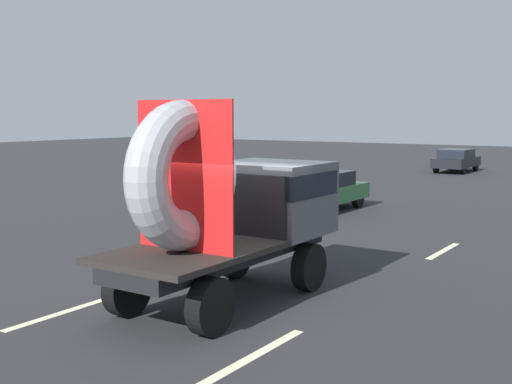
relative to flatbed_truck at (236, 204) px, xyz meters
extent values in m
plane|color=#28282B|center=(-0.04, -0.35, -1.68)|extent=(120.00, 120.00, 0.00)
cylinder|color=black|center=(-0.85, 1.13, -1.24)|extent=(0.28, 0.88, 0.88)
cylinder|color=black|center=(0.85, 1.13, -1.24)|extent=(0.28, 0.88, 0.88)
cylinder|color=black|center=(-0.85, -1.85, -1.24)|extent=(0.28, 0.88, 0.88)
cylinder|color=black|center=(0.85, -1.85, -1.24)|extent=(0.28, 0.88, 0.88)
cube|color=black|center=(0.00, -0.37, -0.81)|extent=(1.30, 4.76, 0.25)
cube|color=#4C5156|center=(0.00, 1.13, -0.01)|extent=(2.00, 1.77, 1.35)
cube|color=black|center=(0.00, 1.08, 0.29)|extent=(2.02, 1.69, 0.44)
cube|color=black|center=(0.00, -1.26, -0.63)|extent=(2.00, 2.99, 0.10)
cube|color=black|center=(0.00, 0.19, -0.03)|extent=(1.80, 0.08, 1.10)
torus|color=#9E9EA3|center=(0.00, -1.41, 0.61)|extent=(0.66, 2.38, 2.38)
cube|color=red|center=(0.00, -1.41, 0.61)|extent=(1.90, 0.03, 2.38)
cylinder|color=black|center=(-4.45, 11.51, -1.37)|extent=(0.21, 0.62, 0.62)
cylinder|color=black|center=(-2.95, 11.51, -1.37)|extent=(0.21, 0.62, 0.62)
cylinder|color=black|center=(-4.45, 8.92, -1.37)|extent=(0.21, 0.62, 0.62)
cylinder|color=black|center=(-2.95, 8.92, -1.37)|extent=(0.21, 0.62, 0.62)
cube|color=#33723F|center=(-3.70, 10.21, -1.11)|extent=(1.73, 4.05, 0.53)
cube|color=black|center=(-3.70, 10.11, -0.60)|extent=(1.56, 2.27, 0.48)
cube|color=beige|center=(-1.85, -2.17, -1.68)|extent=(0.16, 2.63, 0.01)
cube|color=beige|center=(-1.85, 5.32, -1.68)|extent=(0.16, 2.57, 0.01)
cube|color=beige|center=(1.85, -2.43, -1.68)|extent=(0.16, 2.93, 0.01)
cube|color=beige|center=(1.85, 5.93, -1.68)|extent=(0.16, 2.15, 0.01)
cylinder|color=black|center=(-5.03, 28.84, -1.38)|extent=(0.21, 0.60, 0.60)
cylinder|color=black|center=(-3.55, 28.84, -1.38)|extent=(0.21, 0.60, 0.60)
cylinder|color=black|center=(-5.03, 26.31, -1.38)|extent=(0.21, 0.60, 0.60)
cylinder|color=black|center=(-3.55, 26.31, -1.38)|extent=(0.21, 0.60, 0.60)
cube|color=black|center=(-4.29, 27.58, -1.12)|extent=(1.70, 3.96, 0.52)
cube|color=black|center=(-4.29, 27.48, -0.63)|extent=(1.53, 2.22, 0.47)
camera|label=1|loc=(6.54, -9.19, 1.57)|focal=45.45mm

